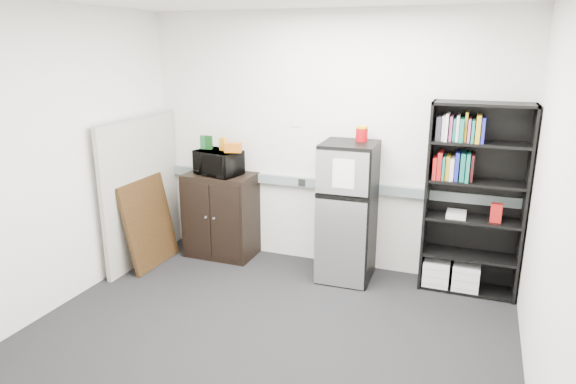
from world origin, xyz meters
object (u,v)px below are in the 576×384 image
Objects in this scene: cubicle_partition at (142,190)px; refrigerator at (347,212)px; microwave at (218,163)px; bookshelf at (472,196)px; cabinet at (221,215)px.

cubicle_partition is 2.26m from refrigerator.
cubicle_partition is 0.89m from microwave.
microwave is at bearing -178.25° from bookshelf.
refrigerator is at bearing 10.43° from microwave.
cubicle_partition reaches higher than refrigerator.
bookshelf is at bearing 5.35° from refrigerator.
cabinet is 1.97× the size of microwave.
cubicle_partition is 1.69× the size of cabinet.
cubicle_partition reaches higher than microwave.
cabinet is 1.51m from refrigerator.
cubicle_partition is (-3.41, -0.49, -0.16)m from bookshelf.
refrigerator is at bearing -172.91° from bookshelf.
cubicle_partition is 3.32× the size of microwave.
refrigerator reaches higher than microwave.
bookshelf is 1.30× the size of refrigerator.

